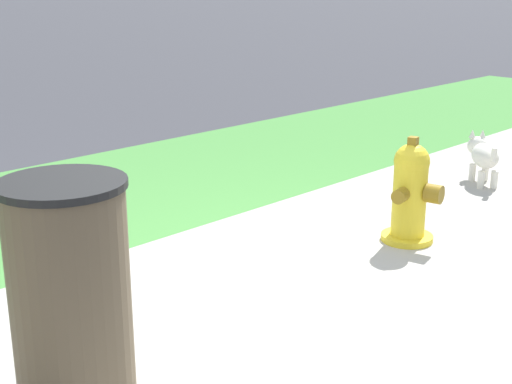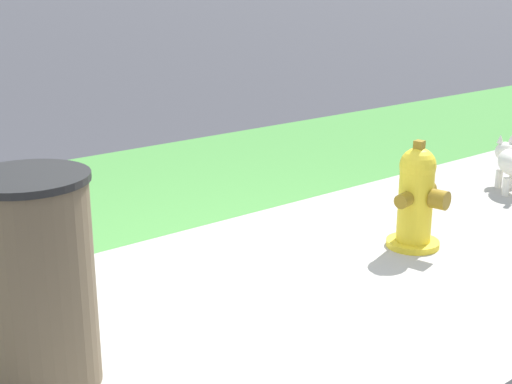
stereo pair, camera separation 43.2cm
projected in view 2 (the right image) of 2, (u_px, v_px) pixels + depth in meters
The scene contains 6 objects.
ground_plane at pixel (262, 304), 3.75m from camera, with size 120.00×120.00×0.00m, color #38383D.
sidewalk_pavement at pixel (262, 303), 3.75m from camera, with size 18.00×2.36×0.01m, color #ADA89E.
grass_verge at pixel (69, 199), 5.49m from camera, with size 18.00×2.31×0.01m, color #47893D.
fire_hydrant_near_corner at pixel (416, 198), 4.43m from camera, with size 0.41×0.38×0.70m.
small_white_dog at pixel (510, 161), 5.64m from camera, with size 0.42×0.43×0.42m.
trash_bin at pixel (36, 284), 2.89m from camera, with size 0.50×0.50×0.92m.
Camera 2 is at (-2.17, -2.64, 1.66)m, focal length 50.00 mm.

